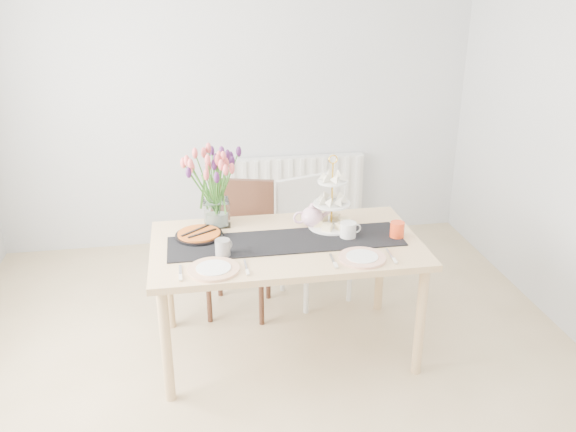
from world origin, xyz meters
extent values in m
plane|color=tan|center=(0.00, 0.00, 0.00)|extent=(4.50, 4.50, 0.00)
plane|color=#B5B8BA|center=(0.00, 2.25, 1.30)|extent=(4.00, 0.00, 4.00)
cube|color=white|center=(0.50, 2.19, 0.45)|extent=(1.20, 0.08, 0.60)
cube|color=tan|center=(0.13, 0.48, 0.73)|extent=(1.60, 0.90, 0.04)
cylinder|color=tan|center=(-0.60, 0.10, 0.35)|extent=(0.06, 0.06, 0.71)
cylinder|color=tan|center=(0.86, 0.10, 0.35)|extent=(0.06, 0.06, 0.71)
cylinder|color=tan|center=(-0.60, 0.86, 0.35)|extent=(0.06, 0.06, 0.71)
cylinder|color=tan|center=(0.86, 0.86, 0.35)|extent=(0.06, 0.06, 0.71)
cube|color=#3B1F15|center=(-0.12, 1.01, 0.46)|extent=(0.55, 0.55, 0.04)
cube|color=#3B1F15|center=(-0.06, 1.20, 0.70)|extent=(0.44, 0.16, 0.43)
cylinder|color=#3B1F15|center=(-0.34, 0.88, 0.22)|extent=(0.04, 0.04, 0.44)
cylinder|color=#3B1F15|center=(0.01, 0.79, 0.22)|extent=(0.04, 0.04, 0.44)
cylinder|color=#3B1F15|center=(-0.24, 1.23, 0.22)|extent=(0.04, 0.04, 0.44)
cylinder|color=#3B1F15|center=(0.10, 1.13, 0.22)|extent=(0.04, 0.04, 0.44)
cube|color=white|center=(0.45, 1.11, 0.44)|extent=(0.54, 0.54, 0.04)
cube|color=white|center=(0.39, 1.29, 0.67)|extent=(0.42, 0.17, 0.41)
cylinder|color=white|center=(0.34, 0.88, 0.21)|extent=(0.04, 0.04, 0.42)
cylinder|color=white|center=(0.68, 0.99, 0.21)|extent=(0.04, 0.04, 0.42)
cylinder|color=white|center=(0.23, 1.22, 0.21)|extent=(0.04, 0.04, 0.42)
cylinder|color=white|center=(0.57, 1.33, 0.21)|extent=(0.04, 0.04, 0.42)
cube|color=black|center=(0.13, 0.48, 0.75)|extent=(1.40, 0.35, 0.01)
cube|color=silver|center=(-0.26, 0.82, 0.83)|extent=(0.16, 0.16, 0.16)
cylinder|color=gold|center=(0.44, 0.64, 0.96)|extent=(0.01, 0.01, 0.42)
cylinder|color=white|center=(0.44, 0.64, 0.76)|extent=(0.29, 0.29, 0.01)
cylinder|color=white|center=(0.44, 0.64, 0.91)|extent=(0.23, 0.23, 0.01)
cylinder|color=white|center=(0.44, 0.64, 1.06)|extent=(0.18, 0.18, 0.01)
cylinder|color=silver|center=(0.51, 0.48, 0.80)|extent=(0.11, 0.11, 0.10)
cylinder|color=black|center=(-0.38, 0.63, 0.76)|extent=(0.29, 0.29, 0.02)
cylinder|color=#C8611C|center=(-0.38, 0.63, 0.78)|extent=(0.26, 0.26, 0.01)
cylinder|color=gray|center=(-0.26, 0.35, 0.80)|extent=(0.12, 0.12, 0.10)
cylinder|color=#F6441B|center=(0.80, 0.43, 0.80)|extent=(0.12, 0.12, 0.10)
cylinder|color=silver|center=(-0.32, 0.18, 0.76)|extent=(0.29, 0.29, 0.01)
cylinder|color=white|center=(0.51, 0.18, 0.76)|extent=(0.28, 0.28, 0.01)
camera|label=1|loc=(-0.42, -2.78, 2.28)|focal=38.00mm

